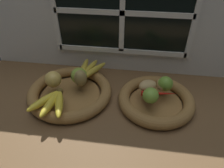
% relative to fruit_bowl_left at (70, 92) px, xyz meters
% --- Properties ---
extents(ground_plane, '(1.40, 0.90, 0.03)m').
position_rel_fruit_bowl_left_xyz_m(ground_plane, '(0.20, -0.03, -0.04)').
color(ground_plane, brown).
extents(back_wall, '(1.40, 0.05, 0.55)m').
position_rel_fruit_bowl_left_xyz_m(back_wall, '(0.20, 0.27, 0.26)').
color(back_wall, silver).
rests_on(back_wall, ground_plane).
extents(fruit_bowl_left, '(0.37, 0.37, 0.05)m').
position_rel_fruit_bowl_left_xyz_m(fruit_bowl_left, '(0.00, 0.00, 0.00)').
color(fruit_bowl_left, olive).
rests_on(fruit_bowl_left, ground_plane).
extents(fruit_bowl_right, '(0.33, 0.33, 0.05)m').
position_rel_fruit_bowl_left_xyz_m(fruit_bowl_right, '(0.38, 0.00, 0.00)').
color(fruit_bowl_right, olive).
rests_on(fruit_bowl_right, ground_plane).
extents(apple_green_back, '(0.07, 0.07, 0.07)m').
position_rel_fruit_bowl_left_xyz_m(apple_green_back, '(0.03, 0.04, 0.06)').
color(apple_green_back, '#8CAD3D').
rests_on(apple_green_back, fruit_bowl_left).
extents(apple_golden_left, '(0.07, 0.07, 0.07)m').
position_rel_fruit_bowl_left_xyz_m(apple_golden_left, '(-0.07, 0.00, 0.06)').
color(apple_golden_left, '#DBB756').
rests_on(apple_golden_left, fruit_bowl_left).
extents(pear_brown, '(0.07, 0.07, 0.08)m').
position_rel_fruit_bowl_left_xyz_m(pear_brown, '(0.05, 0.02, 0.07)').
color(pear_brown, olive).
rests_on(pear_brown, fruit_bowl_left).
extents(banana_bunch_front, '(0.16, 0.17, 0.03)m').
position_rel_fruit_bowl_left_xyz_m(banana_bunch_front, '(-0.03, -0.12, 0.04)').
color(banana_bunch_front, yellow).
rests_on(banana_bunch_front, fruit_bowl_left).
extents(banana_bunch_back, '(0.13, 0.20, 0.03)m').
position_rel_fruit_bowl_left_xyz_m(banana_bunch_back, '(0.05, 0.13, 0.04)').
color(banana_bunch_back, gold).
rests_on(banana_bunch_back, fruit_bowl_left).
extents(potato_oblong, '(0.10, 0.09, 0.05)m').
position_rel_fruit_bowl_left_xyz_m(potato_oblong, '(0.34, 0.03, 0.05)').
color(potato_oblong, tan).
rests_on(potato_oblong, fruit_bowl_right).
extents(potato_back, '(0.05, 0.07, 0.05)m').
position_rel_fruit_bowl_left_xyz_m(potato_back, '(0.40, 0.05, 0.05)').
color(potato_back, tan).
rests_on(potato_back, fruit_bowl_right).
extents(lime_near, '(0.07, 0.07, 0.07)m').
position_rel_fruit_bowl_left_xyz_m(lime_near, '(0.35, -0.04, 0.06)').
color(lime_near, '#7AAD3D').
rests_on(lime_near, fruit_bowl_right).
extents(lime_far, '(0.07, 0.07, 0.07)m').
position_rel_fruit_bowl_left_xyz_m(lime_far, '(0.42, 0.04, 0.06)').
color(lime_far, '#6B9E33').
rests_on(lime_far, fruit_bowl_right).
extents(chili_pepper, '(0.15, 0.04, 0.02)m').
position_rel_fruit_bowl_left_xyz_m(chili_pepper, '(0.39, -0.00, 0.04)').
color(chili_pepper, red).
rests_on(chili_pepper, fruit_bowl_right).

